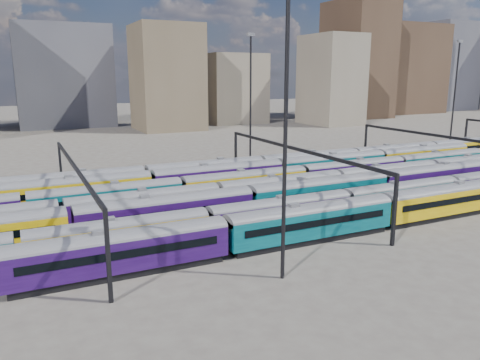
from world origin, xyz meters
name	(u,v)px	position (x,y,z in m)	size (l,w,h in m)	color
ground	(232,210)	(0.00, 0.00, 0.00)	(500.00, 500.00, 0.00)	#46403B
rake_0	(446,197)	(23.63, -15.00, 2.68)	(103.56, 3.03, 5.11)	black
rake_1	(207,220)	(-7.58, -10.00, 2.43)	(113.12, 2.76, 4.63)	black
rake_2	(167,209)	(-10.62, -5.00, 2.78)	(107.15, 3.14, 5.29)	black
rake_3	(145,202)	(-11.96, 0.00, 2.54)	(137.66, 2.88, 4.84)	black
rake_4	(245,181)	(4.57, 5.00, 2.60)	(100.34, 2.94, 4.95)	black
rake_5	(73,189)	(-19.33, 10.00, 2.80)	(151.44, 3.16, 5.33)	black
rake_6	(206,170)	(2.21, 15.00, 2.65)	(143.66, 3.00, 5.05)	black
gantry_1	(75,175)	(-20.00, 0.00, 6.79)	(0.35, 40.35, 8.03)	black
gantry_2	(295,156)	(10.00, 0.00, 6.79)	(0.35, 40.35, 8.03)	black
gantry_3	(445,143)	(40.00, 0.00, 6.79)	(0.35, 40.35, 8.03)	black
mast_2	(286,125)	(-5.00, -22.00, 13.97)	(1.40, 0.50, 25.60)	black
mast_3	(251,97)	(15.00, 24.00, 13.97)	(1.40, 0.50, 25.60)	black
mast_5	(455,93)	(65.00, 20.00, 13.97)	(1.40, 0.50, 25.60)	black
skyline	(353,68)	(104.75, 105.73, 20.83)	(399.22, 60.48, 50.03)	#665B4C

